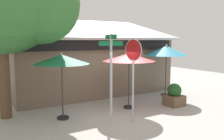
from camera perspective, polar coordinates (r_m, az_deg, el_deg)
ground_plane at (r=9.84m, az=2.72°, el=-10.40°), size 28.00×28.00×0.10m
cafe_building at (r=13.81m, az=-5.85°, el=1.66°), size 9.06×5.19×4.21m
street_sign_post at (r=8.17m, az=-0.24°, el=0.07°), size 0.87×0.93×3.12m
stop_sign at (r=8.37m, az=5.06°, el=1.24°), size 0.16×0.76×2.95m
patio_umbrella_forest_green_left at (r=8.87m, az=-11.88°, el=2.32°), size 2.02×2.02×2.46m
patio_umbrella_crimson_center at (r=10.12m, az=4.05°, el=2.88°), size 2.20×2.20×2.42m
patio_umbrella_teal_right at (r=12.76m, az=12.79°, el=4.43°), size 2.17×2.17×2.69m
sidewalk_planter at (r=11.11m, az=14.54°, el=-5.90°), size 0.75×0.75×1.00m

